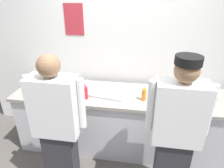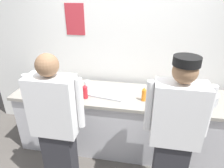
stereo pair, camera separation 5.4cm
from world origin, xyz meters
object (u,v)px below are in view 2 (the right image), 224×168
(chef_center, at_px, (175,133))
(squeeze_bottle_primary, at_px, (85,92))
(squeeze_bottle_secondary, at_px, (186,94))
(deli_cup, at_px, (87,85))
(ramekin_yellow_sauce, at_px, (178,92))
(ramekin_green_sauce, at_px, (35,90))
(squeeze_bottle_spare, at_px, (144,94))
(mixing_bowl_steel, at_px, (205,98))
(plate_stack_front, at_px, (56,91))
(chefs_knife, at_px, (167,99))
(sheet_tray, at_px, (108,93))
(chef_near_left, at_px, (56,125))

(chef_center, height_order, squeeze_bottle_primary, chef_center)
(squeeze_bottle_secondary, xyz_separation_m, deli_cup, (-1.31, 0.11, -0.03))
(ramekin_yellow_sauce, distance_m, ramekin_green_sauce, 1.94)
(squeeze_bottle_secondary, xyz_separation_m, squeeze_bottle_spare, (-0.51, -0.10, 0.00))
(mixing_bowl_steel, xyz_separation_m, squeeze_bottle_spare, (-0.74, -0.09, 0.02))
(ramekin_green_sauce, bearing_deg, plate_stack_front, 2.94)
(plate_stack_front, xyz_separation_m, ramekin_green_sauce, (-0.30, -0.02, 0.00))
(chef_center, distance_m, plate_stack_front, 1.60)
(squeeze_bottle_primary, distance_m, squeeze_bottle_spare, 0.74)
(deli_cup, bearing_deg, mixing_bowl_steel, -4.55)
(plate_stack_front, bearing_deg, squeeze_bottle_primary, -8.71)
(chefs_knife, bearing_deg, sheet_tray, 179.14)
(chef_near_left, xyz_separation_m, plate_stack_front, (-0.29, 0.65, 0.04))
(squeeze_bottle_secondary, bearing_deg, plate_stack_front, -176.58)
(plate_stack_front, bearing_deg, squeeze_bottle_spare, 0.22)
(ramekin_yellow_sauce, bearing_deg, sheet_tray, -169.94)
(squeeze_bottle_primary, bearing_deg, mixing_bowl_steel, 6.13)
(ramekin_green_sauce, relative_size, chefs_knife, 0.32)
(squeeze_bottle_primary, xyz_separation_m, squeeze_bottle_secondary, (1.25, 0.17, -0.01))
(chef_center, distance_m, mixing_bowl_steel, 0.80)
(deli_cup, xyz_separation_m, chefs_knife, (1.09, -0.12, -0.05))
(plate_stack_front, bearing_deg, deli_cup, 29.78)
(chef_center, distance_m, ramekin_yellow_sauce, 0.87)
(chef_near_left, xyz_separation_m, chefs_knife, (1.17, 0.75, 0.02))
(plate_stack_front, xyz_separation_m, squeeze_bottle_spare, (1.17, 0.00, 0.06))
(plate_stack_front, height_order, ramekin_green_sauce, plate_stack_front)
(sheet_tray, bearing_deg, squeeze_bottle_primary, -146.38)
(chefs_knife, bearing_deg, squeeze_bottle_spare, -163.79)
(sheet_tray, bearing_deg, chef_near_left, -117.54)
(squeeze_bottle_spare, xyz_separation_m, chefs_knife, (0.30, 0.09, -0.08))
(chefs_knife, bearing_deg, ramekin_yellow_sauce, 49.36)
(mixing_bowl_steel, xyz_separation_m, ramekin_yellow_sauce, (-0.29, 0.18, -0.04))
(chef_near_left, distance_m, deli_cup, 0.88)
(sheet_tray, height_order, squeeze_bottle_secondary, squeeze_bottle_secondary)
(chef_near_left, bearing_deg, squeeze_bottle_primary, 76.66)
(mixing_bowl_steel, distance_m, deli_cup, 1.54)
(ramekin_yellow_sauce, bearing_deg, chefs_knife, -130.64)
(chef_near_left, distance_m, plate_stack_front, 0.72)
(mixing_bowl_steel, distance_m, ramekin_yellow_sauce, 0.34)
(squeeze_bottle_secondary, height_order, deli_cup, squeeze_bottle_secondary)
(squeeze_bottle_secondary, height_order, ramekin_green_sauce, squeeze_bottle_secondary)
(chefs_knife, bearing_deg, squeeze_bottle_primary, -171.30)
(ramekin_green_sauce, bearing_deg, chefs_knife, 3.47)
(sheet_tray, distance_m, squeeze_bottle_primary, 0.32)
(sheet_tray, relative_size, chefs_knife, 1.72)
(chef_center, distance_m, ramekin_green_sauce, 1.88)
(chef_near_left, height_order, squeeze_bottle_primary, chef_near_left)
(squeeze_bottle_secondary, xyz_separation_m, chefs_knife, (-0.21, -0.01, -0.08))
(chef_near_left, distance_m, mixing_bowl_steel, 1.78)
(squeeze_bottle_secondary, bearing_deg, chefs_knife, -177.69)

